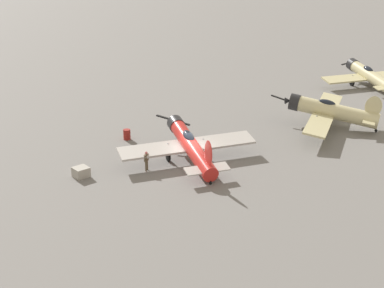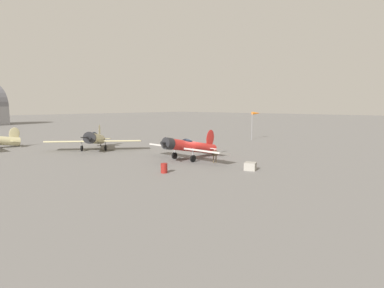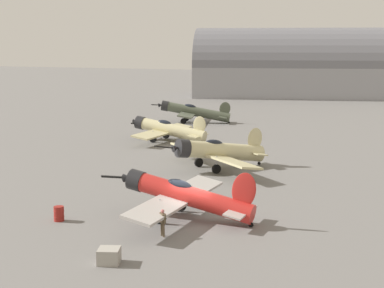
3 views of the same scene
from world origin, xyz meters
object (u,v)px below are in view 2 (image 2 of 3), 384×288
at_px(airplane_mid_apron, 95,139).
at_px(windsock_mast, 256,114).
at_px(airplane_foreground, 189,146).
at_px(ground_crew_mechanic, 215,154).
at_px(fuel_drum, 164,168).
at_px(equipment_crate, 250,166).

distance_m(airplane_mid_apron, windsock_mast, 29.51).
bearing_deg(airplane_foreground, ground_crew_mechanic, 93.87).
relative_size(airplane_foreground, fuel_drum, 12.24).
distance_m(airplane_foreground, fuel_drum, 7.89).
bearing_deg(airplane_mid_apron, fuel_drum, 30.18).
distance_m(airplane_mid_apron, fuel_drum, 19.09).
distance_m(ground_crew_mechanic, fuel_drum, 7.31).
xyz_separation_m(airplane_foreground, airplane_mid_apron, (15.38, 3.52, 0.05)).
height_order(ground_crew_mechanic, equipment_crate, ground_crew_mechanic).
bearing_deg(windsock_mast, airplane_foreground, 102.90).
xyz_separation_m(equipment_crate, fuel_drum, (5.36, 6.67, 0.08)).
distance_m(ground_crew_mechanic, windsock_mast, 25.89).
xyz_separation_m(airplane_foreground, ground_crew_mechanic, (-3.70, -0.22, -0.58)).
relative_size(airplane_foreground, windsock_mast, 2.17).
relative_size(ground_crew_mechanic, fuel_drum, 1.72).
bearing_deg(equipment_crate, airplane_mid_apron, 7.39).
bearing_deg(equipment_crate, ground_crew_mechanic, -7.04).
height_order(fuel_drum, windsock_mast, windsock_mast).
height_order(airplane_foreground, airplane_mid_apron, airplane_mid_apron).
relative_size(equipment_crate, windsock_mast, 0.26).
height_order(airplane_mid_apron, windsock_mast, windsock_mast).
xyz_separation_m(ground_crew_mechanic, windsock_mast, (9.22, -23.90, 3.79)).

